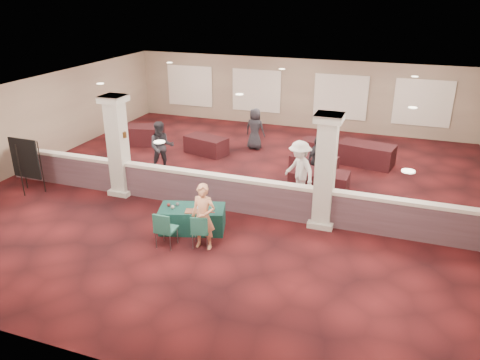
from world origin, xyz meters
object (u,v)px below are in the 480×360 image
(conf_chair_main, at_px, (200,229))
(woman, at_px, (204,217))
(attendee_a, at_px, (162,147))
(near_table, at_px, (192,219))
(far_table_front_center, at_px, (314,165))
(attendee_b, at_px, (299,170))
(far_table_back_right, at_px, (366,154))
(far_table_back_left, at_px, (140,135))
(far_table_back_center, at_px, (323,149))
(attendee_c, at_px, (316,160))
(attendee_d, at_px, (255,129))
(easel_board, at_px, (25,159))
(far_table_front_left, at_px, (206,145))
(conf_chair_side, at_px, (164,227))
(far_table_front_right, at_px, (319,182))

(conf_chair_main, distance_m, woman, 0.35)
(conf_chair_main, xyz_separation_m, attendee_a, (-3.48, 4.42, 0.39))
(near_table, xyz_separation_m, far_table_front_center, (2.29, 5.30, -0.01))
(near_table, bearing_deg, conf_chair_main, -69.19)
(attendee_b, bearing_deg, attendee_a, -148.82)
(woman, bearing_deg, far_table_back_right, 65.90)
(far_table_back_left, xyz_separation_m, attendee_b, (7.63, -3.20, 0.56))
(far_table_back_center, relative_size, attendee_c, 1.01)
(far_table_front_center, height_order, attendee_b, attendee_b)
(attendee_d, bearing_deg, easel_board, 57.77)
(easel_board, height_order, woman, easel_board)
(attendee_b, bearing_deg, far_table_front_left, -175.58)
(woman, xyz_separation_m, far_table_front_left, (-2.89, 6.74, -0.53))
(far_table_front_center, distance_m, attendee_d, 3.47)
(woman, height_order, attendee_a, attendee_a)
(conf_chair_main, relative_size, conf_chair_side, 0.93)
(far_table_front_left, bearing_deg, far_table_back_left, 176.37)
(far_table_front_right, bearing_deg, attendee_c, 107.71)
(easel_board, bearing_deg, far_table_back_right, 34.11)
(far_table_back_center, bearing_deg, near_table, -107.88)
(conf_chair_main, xyz_separation_m, conf_chair_side, (-0.86, -0.31, 0.04))
(far_table_back_center, bearing_deg, easel_board, -141.58)
(easel_board, xyz_separation_m, far_table_front_left, (3.83, 5.50, -0.83))
(conf_chair_main, distance_m, far_table_front_right, 4.93)
(easel_board, relative_size, far_table_back_right, 0.93)
(far_table_front_left, xyz_separation_m, far_table_back_right, (6.17, 0.85, 0.06))
(far_table_back_center, relative_size, attendee_d, 0.97)
(conf_chair_main, height_order, attendee_b, attendee_b)
(conf_chair_main, relative_size, far_table_back_left, 0.47)
(conf_chair_main, xyz_separation_m, easel_board, (-6.63, 1.29, 0.63))
(woman, xyz_separation_m, far_table_back_left, (-6.04, 6.94, -0.48))
(easel_board, bearing_deg, conf_chair_side, -13.73)
(far_table_back_center, bearing_deg, attendee_d, 177.67)
(woman, bearing_deg, conf_chair_side, -160.18)
(easel_board, bearing_deg, far_table_back_left, 84.94)
(far_table_front_center, relative_size, far_table_front_right, 0.87)
(far_table_front_left, distance_m, attendee_d, 2.12)
(far_table_front_left, height_order, far_table_back_center, far_table_front_left)
(attendee_d, bearing_deg, far_table_back_left, 19.00)
(woman, bearing_deg, easel_board, 168.82)
(attendee_a, distance_m, attendee_d, 4.28)
(woman, xyz_separation_m, far_table_front_right, (2.11, 4.37, -0.50))
(conf_chair_main, distance_m, attendee_d, 8.10)
(woman, bearing_deg, far_table_back_left, 130.34)
(far_table_front_left, xyz_separation_m, far_table_front_right, (5.00, -2.37, 0.03))
(attendee_b, bearing_deg, attendee_d, 162.00)
(near_table, xyz_separation_m, conf_chair_main, (0.60, -0.78, 0.20))
(far_table_back_right, distance_m, attendee_c, 2.79)
(conf_chair_side, distance_m, far_table_back_left, 8.90)
(conf_chair_side, xyz_separation_m, attendee_d, (-0.29, 8.31, 0.27))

